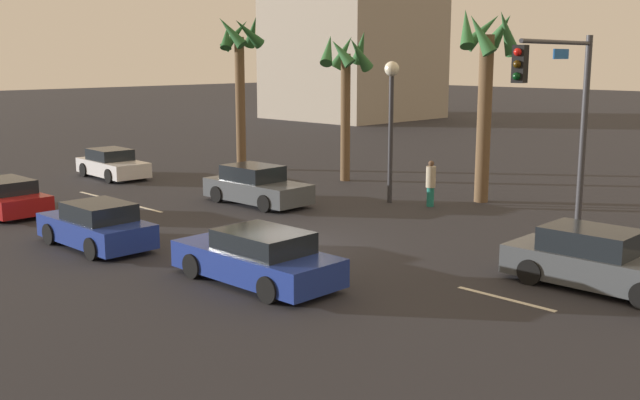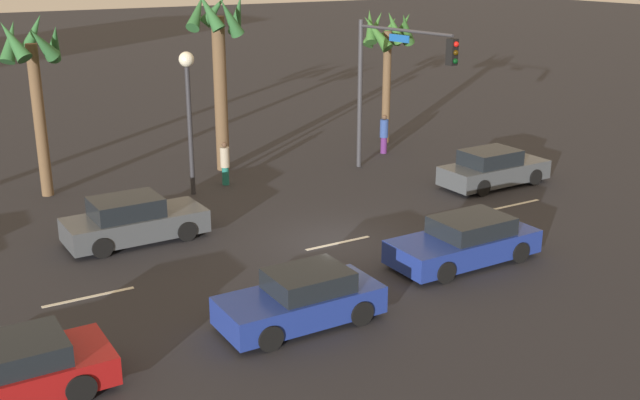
{
  "view_description": "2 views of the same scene",
  "coord_description": "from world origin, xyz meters",
  "px_view_note": "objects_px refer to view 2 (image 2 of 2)",
  "views": [
    {
      "loc": [
        16.23,
        -15.04,
        5.56
      ],
      "look_at": [
        0.5,
        0.86,
        1.31
      ],
      "focal_mm": 42.5,
      "sensor_mm": 36.0,
      "label": 1
    },
    {
      "loc": [
        -12.17,
        -19.24,
        8.77
      ],
      "look_at": [
        -0.26,
        0.83,
        1.24
      ],
      "focal_mm": 43.09,
      "sensor_mm": 36.0,
      "label": 2
    }
  ],
  "objects_px": {
    "car_0": "(465,242)",
    "car_5": "(2,374)",
    "car_3": "(133,221)",
    "streetlamp": "(188,94)",
    "pedestrian_1": "(225,162)",
    "palm_tree_1": "(33,66)",
    "traffic_signal": "(390,73)",
    "palm_tree_2": "(387,40)",
    "palm_tree_3": "(219,49)",
    "car_1": "(302,300)",
    "car_2": "(493,169)",
    "pedestrian_0": "(384,133)"
  },
  "relations": [
    {
      "from": "car_1",
      "to": "streetlamp",
      "type": "height_order",
      "value": "streetlamp"
    },
    {
      "from": "car_2",
      "to": "pedestrian_0",
      "type": "distance_m",
      "value": 6.45
    },
    {
      "from": "car_1",
      "to": "car_3",
      "type": "distance_m",
      "value": 7.93
    },
    {
      "from": "car_1",
      "to": "palm_tree_2",
      "type": "distance_m",
      "value": 20.0
    },
    {
      "from": "car_0",
      "to": "car_2",
      "type": "bearing_deg",
      "value": 41.55
    },
    {
      "from": "car_1",
      "to": "traffic_signal",
      "type": "relative_size",
      "value": 0.66
    },
    {
      "from": "car_1",
      "to": "palm_tree_2",
      "type": "xyz_separation_m",
      "value": [
        12.88,
        14.68,
        4.28
      ]
    },
    {
      "from": "pedestrian_0",
      "to": "palm_tree_1",
      "type": "xyz_separation_m",
      "value": [
        -14.69,
        1.28,
        3.95
      ]
    },
    {
      "from": "car_3",
      "to": "palm_tree_2",
      "type": "height_order",
      "value": "palm_tree_2"
    },
    {
      "from": "car_0",
      "to": "car_1",
      "type": "height_order",
      "value": "car_0"
    },
    {
      "from": "car_5",
      "to": "streetlamp",
      "type": "relative_size",
      "value": 0.84
    },
    {
      "from": "car_5",
      "to": "traffic_signal",
      "type": "relative_size",
      "value": 0.73
    },
    {
      "from": "pedestrian_1",
      "to": "palm_tree_2",
      "type": "xyz_separation_m",
      "value": [
        9.61,
        2.7,
        4.01
      ]
    },
    {
      "from": "palm_tree_2",
      "to": "palm_tree_3",
      "type": "relative_size",
      "value": 0.86
    },
    {
      "from": "car_3",
      "to": "traffic_signal",
      "type": "relative_size",
      "value": 0.71
    },
    {
      "from": "car_1",
      "to": "palm_tree_3",
      "type": "height_order",
      "value": "palm_tree_3"
    },
    {
      "from": "car_0",
      "to": "pedestrian_0",
      "type": "relative_size",
      "value": 2.58
    },
    {
      "from": "car_0",
      "to": "car_5",
      "type": "xyz_separation_m",
      "value": [
        -13.06,
        -0.89,
        -0.04
      ]
    },
    {
      "from": "car_2",
      "to": "palm_tree_2",
      "type": "bearing_deg",
      "value": 86.05
    },
    {
      "from": "palm_tree_1",
      "to": "pedestrian_1",
      "type": "bearing_deg",
      "value": -19.07
    },
    {
      "from": "car_3",
      "to": "streetlamp",
      "type": "xyz_separation_m",
      "value": [
        3.5,
        3.75,
        3.17
      ]
    },
    {
      "from": "palm_tree_3",
      "to": "car_5",
      "type": "bearing_deg",
      "value": -128.37
    },
    {
      "from": "car_5",
      "to": "streetlamp",
      "type": "xyz_separation_m",
      "value": [
        8.66,
        11.37,
        3.25
      ]
    },
    {
      "from": "pedestrian_1",
      "to": "palm_tree_2",
      "type": "relative_size",
      "value": 0.27
    },
    {
      "from": "pedestrian_0",
      "to": "pedestrian_1",
      "type": "bearing_deg",
      "value": -173.62
    },
    {
      "from": "pedestrian_0",
      "to": "pedestrian_1",
      "type": "relative_size",
      "value": 1.03
    },
    {
      "from": "streetlamp",
      "to": "pedestrian_1",
      "type": "distance_m",
      "value": 3.36
    },
    {
      "from": "car_2",
      "to": "car_5",
      "type": "bearing_deg",
      "value": -161.64
    },
    {
      "from": "palm_tree_1",
      "to": "palm_tree_2",
      "type": "distance_m",
      "value": 16.0
    },
    {
      "from": "pedestrian_1",
      "to": "streetlamp",
      "type": "bearing_deg",
      "value": -162.43
    },
    {
      "from": "car_3",
      "to": "car_5",
      "type": "height_order",
      "value": "car_3"
    },
    {
      "from": "car_1",
      "to": "streetlamp",
      "type": "distance_m",
      "value": 12.04
    },
    {
      "from": "traffic_signal",
      "to": "palm_tree_2",
      "type": "relative_size",
      "value": 0.97
    },
    {
      "from": "car_5",
      "to": "car_0",
      "type": "bearing_deg",
      "value": 3.9
    },
    {
      "from": "car_1",
      "to": "palm_tree_2",
      "type": "relative_size",
      "value": 0.64
    },
    {
      "from": "pedestrian_1",
      "to": "palm_tree_1",
      "type": "distance_m",
      "value": 7.84
    },
    {
      "from": "streetlamp",
      "to": "palm_tree_1",
      "type": "xyz_separation_m",
      "value": [
        -4.81,
        2.7,
        1.05
      ]
    },
    {
      "from": "car_5",
      "to": "pedestrian_1",
      "type": "relative_size",
      "value": 2.59
    },
    {
      "from": "car_5",
      "to": "palm_tree_1",
      "type": "distance_m",
      "value": 15.21
    },
    {
      "from": "pedestrian_1",
      "to": "pedestrian_0",
      "type": "bearing_deg",
      "value": 6.38
    },
    {
      "from": "car_1",
      "to": "car_0",
      "type": "bearing_deg",
      "value": 9.29
    },
    {
      "from": "car_1",
      "to": "traffic_signal",
      "type": "distance_m",
      "value": 14.12
    },
    {
      "from": "car_2",
      "to": "palm_tree_3",
      "type": "xyz_separation_m",
      "value": [
        -8.19,
        7.59,
        4.41
      ]
    },
    {
      "from": "car_5",
      "to": "pedestrian_0",
      "type": "xyz_separation_m",
      "value": [
        18.53,
        12.8,
        0.35
      ]
    },
    {
      "from": "car_2",
      "to": "palm_tree_1",
      "type": "height_order",
      "value": "palm_tree_1"
    },
    {
      "from": "car_1",
      "to": "palm_tree_3",
      "type": "bearing_deg",
      "value": 73.68
    },
    {
      "from": "streetlamp",
      "to": "car_3",
      "type": "bearing_deg",
      "value": -132.96
    },
    {
      "from": "pedestrian_1",
      "to": "palm_tree_2",
      "type": "height_order",
      "value": "palm_tree_2"
    },
    {
      "from": "car_1",
      "to": "palm_tree_1",
      "type": "bearing_deg",
      "value": 102.35
    },
    {
      "from": "car_3",
      "to": "palm_tree_1",
      "type": "distance_m",
      "value": 7.82
    }
  ]
}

